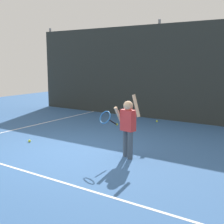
{
  "coord_description": "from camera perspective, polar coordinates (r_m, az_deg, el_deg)",
  "views": [
    {
      "loc": [
        4.41,
        -4.83,
        2.02
      ],
      "look_at": [
        0.67,
        0.78,
        0.85
      ],
      "focal_mm": 47.82,
      "sensor_mm": 36.0,
      "label": 1
    }
  ],
  "objects": [
    {
      "name": "tennis_player",
      "position": [
        6.17,
        2.89,
        -2.28
      ],
      "size": [
        0.79,
        0.57,
        1.35
      ],
      "rotation": [
        0.0,
        0.0,
        -0.18
      ],
      "color": "#3F4C59",
      "rests_on": "ground"
    },
    {
      "name": "tennis_ball_0",
      "position": [
        9.4,
        0.94,
        -2.37
      ],
      "size": [
        0.07,
        0.07,
        0.07
      ],
      "primitive_type": "sphere",
      "color": "#CCE033",
      "rests_on": "ground"
    },
    {
      "name": "tennis_ball_3",
      "position": [
        10.27,
        4.21,
        -1.36
      ],
      "size": [
        0.07,
        0.07,
        0.07
      ],
      "primitive_type": "sphere",
      "color": "#CCE033",
      "rests_on": "ground"
    },
    {
      "name": "ground_plane",
      "position": [
        6.85,
        -8.43,
        -7.43
      ],
      "size": [
        20.0,
        20.0,
        0.0
      ],
      "primitive_type": "plane",
      "color": "#335B93"
    },
    {
      "name": "court_line_baseline",
      "position": [
        5.96,
        -17.37,
        -10.4
      ],
      "size": [
        9.0,
        0.05,
        0.0
      ],
      "primitive_type": "cube",
      "color": "white",
      "rests_on": "ground"
    },
    {
      "name": "court_line_sideline",
      "position": [
        9.45,
        -16.8,
        -2.93
      ],
      "size": [
        0.05,
        9.0,
        0.0
      ],
      "primitive_type": "cube",
      "color": "white",
      "rests_on": "ground"
    },
    {
      "name": "tennis_ball_2",
      "position": [
        7.77,
        -15.49,
        -5.35
      ],
      "size": [
        0.07,
        0.07,
        0.07
      ],
      "primitive_type": "sphere",
      "color": "#CCE033",
      "rests_on": "ground"
    },
    {
      "name": "tennis_ball_1",
      "position": [
        10.0,
        8.58,
        -1.75
      ],
      "size": [
        0.07,
        0.07,
        0.07
      ],
      "primitive_type": "sphere",
      "color": "#CCE033",
      "rests_on": "ground"
    },
    {
      "name": "back_fence_windscreen",
      "position": [
        10.44,
        8.68,
        7.49
      ],
      "size": [
        10.51,
        0.08,
        3.23
      ],
      "primitive_type": "cube",
      "color": "#282D2B",
      "rests_on": "ground"
    },
    {
      "name": "fence_post_0",
      "position": [
        13.46,
        -11.5,
        8.22
      ],
      "size": [
        0.09,
        0.09,
        3.38
      ],
      "primitive_type": "cylinder",
      "color": "slate",
      "rests_on": "ground"
    },
    {
      "name": "fence_post_1",
      "position": [
        10.49,
        8.83,
        7.91
      ],
      "size": [
        0.09,
        0.09,
        3.38
      ],
      "primitive_type": "cylinder",
      "color": "slate",
      "rests_on": "ground"
    }
  ]
}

